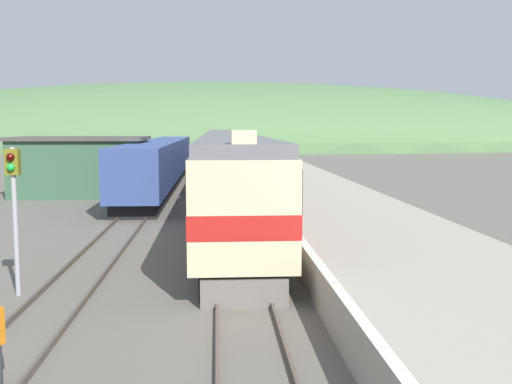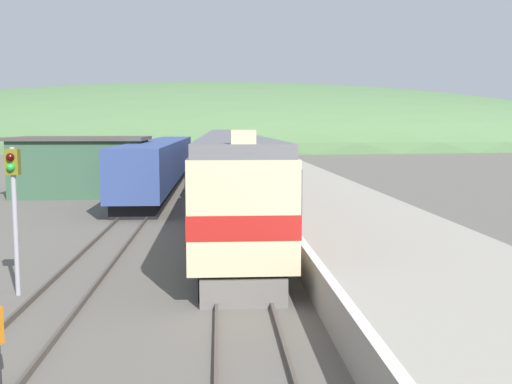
% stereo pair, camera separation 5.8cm
% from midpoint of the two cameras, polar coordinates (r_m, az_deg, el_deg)
% --- Properties ---
extents(track_main, '(1.52, 180.00, 0.16)m').
position_cam_midpoint_polar(track_main, '(65.29, -3.06, 2.19)').
color(track_main, '#4C443D').
rests_on(track_main, ground).
extents(track_siding, '(1.52, 180.00, 0.16)m').
position_cam_midpoint_polar(track_siding, '(65.43, -7.43, 2.15)').
color(track_siding, '#4C443D').
rests_on(track_siding, ground).
extents(platform, '(6.31, 140.00, 1.16)m').
position_cam_midpoint_polar(platform, '(45.67, 3.50, 1.05)').
color(platform, '#9E9689').
rests_on(platform, ground).
extents(distant_hills, '(199.30, 89.69, 29.59)m').
position_cam_midpoint_polar(distant_hills, '(143.27, -3.40, 4.38)').
color(distant_hills, '#517547').
rests_on(distant_hills, ground).
extents(station_shed, '(8.91, 6.26, 4.02)m').
position_cam_midpoint_polar(station_shed, '(42.92, -16.19, 2.42)').
color(station_shed, '#385B42').
rests_on(station_shed, ground).
extents(express_train_lead_car, '(3.00, 19.93, 4.64)m').
position_cam_midpoint_polar(express_train_lead_car, '(24.95, -2.07, 0.78)').
color(express_train_lead_car, black).
rests_on(express_train_lead_car, ground).
extents(carriage_second, '(2.99, 22.61, 4.28)m').
position_cam_midpoint_polar(carriage_second, '(47.27, -2.84, 3.36)').
color(carriage_second, black).
rests_on(carriage_second, ground).
extents(carriage_third, '(2.99, 22.61, 4.28)m').
position_cam_midpoint_polar(carriage_third, '(70.74, -3.12, 4.32)').
color(carriage_third, black).
rests_on(carriage_third, ground).
extents(siding_train, '(2.90, 35.22, 3.63)m').
position_cam_midpoint_polar(siding_train, '(47.53, -8.86, 2.76)').
color(siding_train, black).
rests_on(siding_train, ground).
extents(signal_post_siding, '(0.36, 0.42, 4.16)m').
position_cam_midpoint_polar(signal_post_siding, '(17.79, -22.00, 0.16)').
color(signal_post_siding, '#9E9EA3').
rests_on(signal_post_siding, ground).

